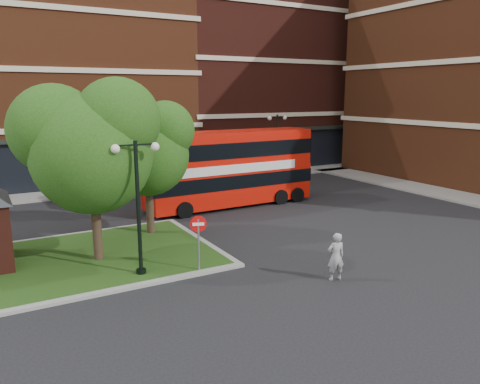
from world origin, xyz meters
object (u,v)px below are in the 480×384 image
bus (230,163)px  car_silver (86,189)px  woman (336,257)px  car_white (251,173)px

bus → car_silver: 9.59m
woman → car_silver: woman is taller
woman → bus: bearing=-86.3°
car_white → bus: bearing=136.8°
bus → woman: bearing=-101.2°
woman → car_white: (7.21, 18.00, -0.20)m
car_silver → car_white: (12.24, 0.00, 0.03)m
car_silver → car_white: 12.24m
woman → car_silver: bearing=-60.7°
woman → car_silver: size_ratio=0.46×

